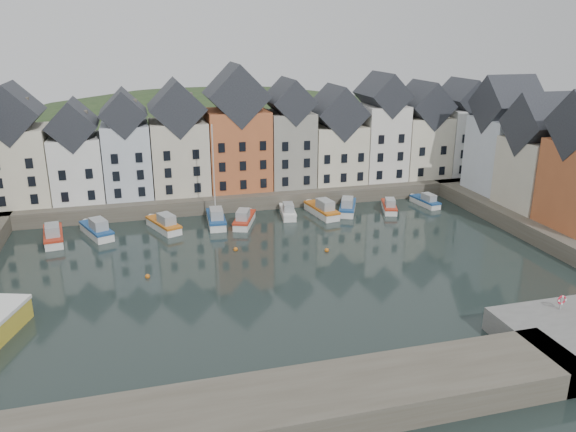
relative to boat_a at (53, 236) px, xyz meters
name	(u,v)px	position (x,y,z in m)	size (l,w,h in m)	color
ground	(287,275)	(24.44, -16.48, -0.78)	(260.00, 260.00, 0.00)	black
far_quay	(236,190)	(24.44, 13.52, 0.22)	(90.00, 16.00, 2.00)	#4B4539
right_quay	(568,225)	(61.44, -13.48, 0.22)	(14.00, 54.00, 2.00)	#4B4539
near_wall	(225,418)	(14.44, -38.48, 0.22)	(50.00, 6.00, 2.00)	#4B4539
hillside	(216,246)	(24.46, 39.52, -18.74)	(153.60, 70.40, 64.00)	#20351A
far_terrace	(258,140)	(27.66, 11.52, 8.10)	(72.37, 8.16, 17.78)	beige
right_terrace	(543,155)	(60.44, -8.40, 8.14)	(8.30, 24.25, 16.36)	silver
mooring_buoys	(240,258)	(20.44, -11.14, -0.63)	(20.50, 5.50, 0.50)	#BF6216
boat_a	(53,236)	(0.00, 0.00, 0.00)	(2.97, 7.01, 2.61)	silver
boat_b	(97,230)	(4.93, 0.73, 0.00)	(4.48, 7.07, 2.60)	silver
boat_c	(164,224)	(13.00, 0.78, -0.03)	(4.31, 6.83, 2.51)	silver
boat_d	(216,218)	(19.63, 1.13, 0.08)	(2.55, 7.00, 13.15)	silver
boat_e	(244,219)	(23.13, 0.14, -0.05)	(4.14, 6.60, 2.43)	silver
boat_f	(288,212)	(29.51, 2.05, -0.12)	(2.61, 5.94, 2.21)	silver
boat_g	(322,210)	(34.13, 1.16, 0.01)	(3.19, 7.15, 2.65)	silver
boat_h	(348,207)	(37.97, 1.60, -0.04)	(4.52, 6.73, 2.49)	silver
boat_i	(389,207)	(43.84, 0.66, -0.15)	(3.39, 5.77, 2.12)	silver
boat_j	(426,201)	(49.98, 1.60, -0.16)	(2.42, 5.60, 2.08)	silver
life_ring_post	(562,300)	(43.27, -33.46, 2.09)	(0.80, 0.17, 1.30)	gray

